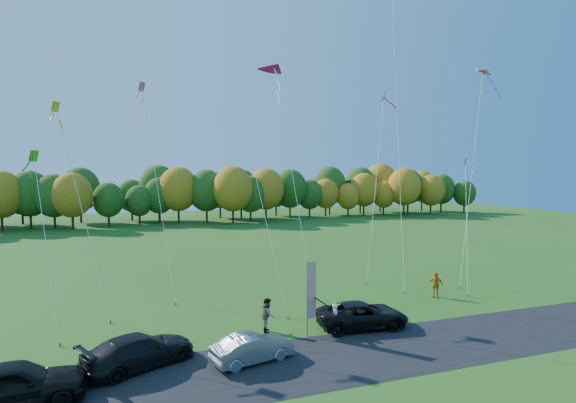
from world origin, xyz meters
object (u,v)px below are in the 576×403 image
object	(u,v)px
person_east	(435,285)
black_suv	(362,315)
silver_sedan	(253,348)
feather_flag	(311,289)

from	to	relation	value
person_east	black_suv	bearing A→B (deg)	-102.70
silver_sedan	person_east	xyz separation A→B (m)	(15.27, 6.25, 0.25)
silver_sedan	feather_flag	xyz separation A→B (m)	(3.91, 2.26, 1.93)
black_suv	feather_flag	distance (m)	3.83
silver_sedan	person_east	size ratio (longest dim) A/B	2.21
person_east	feather_flag	xyz separation A→B (m)	(-11.36, -3.99, 1.68)
person_east	feather_flag	distance (m)	12.16
person_east	feather_flag	bearing A→B (deg)	-108.74
black_suv	person_east	xyz separation A→B (m)	(8.03, 3.81, 0.18)
feather_flag	black_suv	bearing A→B (deg)	3.08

